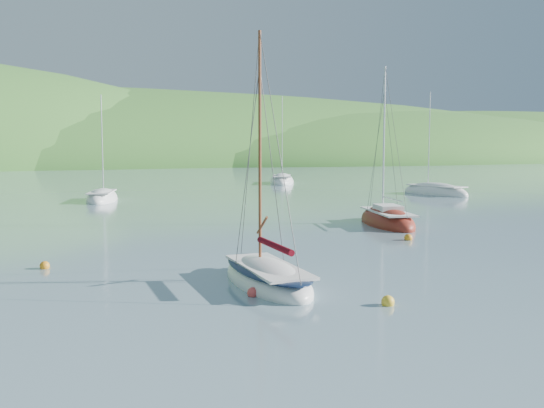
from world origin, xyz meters
name	(u,v)px	position (x,y,z in m)	size (l,w,h in m)	color
ground	(340,305)	(0.00, 0.00, 0.00)	(700.00, 700.00, 0.00)	#71939D
shoreline_hills	(32,163)	(-9.66, 172.42, 0.00)	(690.00, 135.00, 56.00)	#31772D
daysailer_white	(267,278)	(-1.21, 3.69, 0.23)	(2.57, 6.81, 10.42)	white
sloop_red	(387,222)	(12.48, 16.89, 0.22)	(4.39, 8.18, 11.50)	maroon
distant_sloop_a	(102,199)	(-3.41, 41.74, 0.19)	(4.54, 8.13, 11.00)	white
distant_sloop_b	(282,182)	(22.63, 59.78, 0.21)	(6.58, 9.69, 13.07)	white
distant_sloop_d	(435,193)	(30.61, 36.09, 0.20)	(4.70, 8.81, 11.95)	white
mooring_buoys	(370,268)	(3.80, 4.44, 0.12)	(23.53, 11.97, 0.46)	yellow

